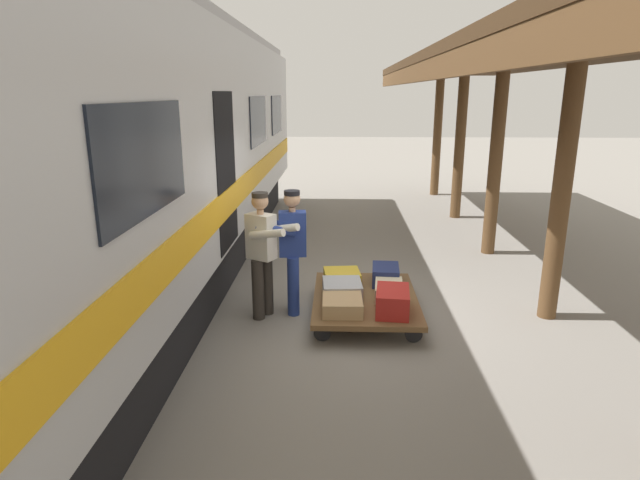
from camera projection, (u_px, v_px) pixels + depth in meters
ground_plane at (361, 314)px, 7.28m from camera, size 60.00×60.00×0.00m
platform_canopy at (572, 65)px, 6.32m from camera, size 3.20×18.65×3.56m
train_car at (111, 163)px, 6.84m from camera, size 3.02×16.21×4.00m
luggage_cart at (365, 299)px, 7.15m from camera, size 1.39×1.92×0.28m
suitcase_cream_canvas at (389, 290)px, 7.10m from camera, size 0.41×0.64×0.19m
suitcase_navy_fabric at (385, 275)px, 7.60m from camera, size 0.41×0.56×0.25m
suitcase_tan_vintage at (342, 305)px, 6.61m from camera, size 0.51×0.55×0.18m
suitcase_gray_aluminum at (342, 289)px, 7.12m from camera, size 0.55×0.57×0.20m
suitcase_red_plastic at (393, 301)px, 6.58m from camera, size 0.46×0.65×0.30m
suitcase_yellow_case at (342, 277)px, 7.63m from camera, size 0.55×0.53×0.18m
porter_in_overalls at (291, 248)px, 7.10m from camera, size 0.70×0.48×1.70m
porter_by_door at (263, 251)px, 6.95m from camera, size 0.74×0.63×1.70m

